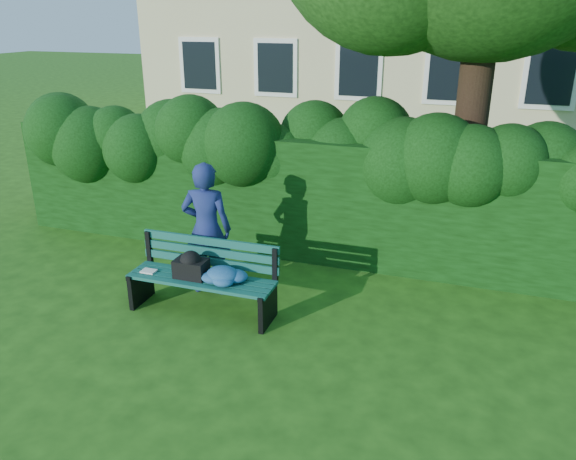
% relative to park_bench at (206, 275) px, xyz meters
% --- Properties ---
extents(ground, '(80.00, 80.00, 0.00)m').
position_rel_park_bench_xyz_m(ground, '(0.82, 0.05, -0.50)').
color(ground, '#224A12').
rests_on(ground, ground).
extents(hedge, '(10.00, 1.00, 1.80)m').
position_rel_park_bench_xyz_m(hedge, '(0.82, 2.25, 0.40)').
color(hedge, black).
rests_on(hedge, ground).
extents(park_bench, '(1.83, 0.57, 0.89)m').
position_rel_park_bench_xyz_m(park_bench, '(0.00, 0.00, 0.00)').
color(park_bench, '#0F4C46').
rests_on(park_bench, ground).
extents(man_reading, '(0.71, 0.53, 1.76)m').
position_rel_park_bench_xyz_m(man_reading, '(-0.23, 0.52, 0.38)').
color(man_reading, navy).
rests_on(man_reading, ground).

